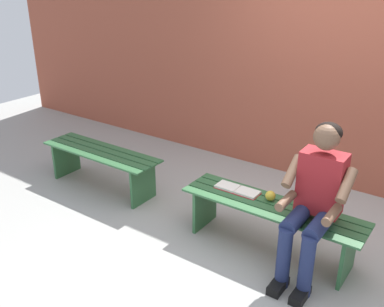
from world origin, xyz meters
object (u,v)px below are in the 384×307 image
Objects in this scene: bench_near at (271,216)px; bench_far at (101,160)px; apple at (270,196)px; book_open at (237,190)px; person_seated at (315,198)px.

bench_near and bench_far have the same top height.
apple reaches higher than book_open.
person_seated is 0.50m from apple.
person_seated reaches higher than bench_far.
apple is at bearing -178.10° from bench_far.
book_open reaches higher than bench_near.
person_seated is at bearing 158.94° from apple.
bench_far is 2.02m from apple.
bench_near is 2.06m from bench_far.
person_seated is 0.80m from book_open.
bench_near is 18.00× the size of apple.
bench_near is 0.53m from person_seated.
bench_near is at bearing -14.50° from person_seated.
book_open is (0.75, -0.16, -0.23)m from person_seated.
bench_far is 2.48m from person_seated.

